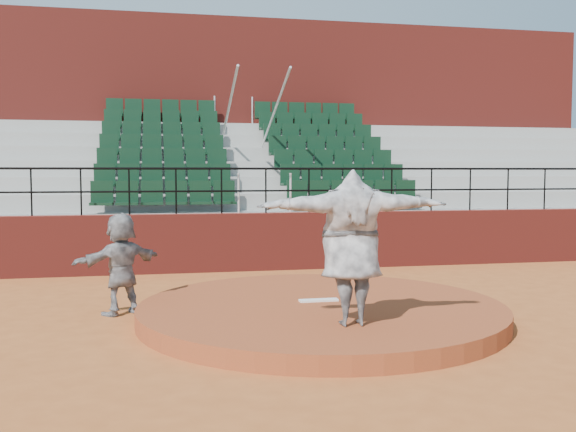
# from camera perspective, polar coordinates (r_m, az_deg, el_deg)

# --- Properties ---
(ground) EXTENTS (90.00, 90.00, 0.00)m
(ground) POSITION_cam_1_polar(r_m,az_deg,el_deg) (9.84, 2.95, -9.17)
(ground) COLOR #B05927
(ground) RESTS_ON ground
(pitchers_mound) EXTENTS (5.50, 5.50, 0.25)m
(pitchers_mound) POSITION_cam_1_polar(r_m,az_deg,el_deg) (9.81, 2.96, -8.46)
(pitchers_mound) COLOR brown
(pitchers_mound) RESTS_ON ground
(pitching_rubber) EXTENTS (0.60, 0.15, 0.03)m
(pitching_rubber) POSITION_cam_1_polar(r_m,az_deg,el_deg) (9.92, 2.74, -7.49)
(pitching_rubber) COLOR white
(pitching_rubber) RESTS_ON pitchers_mound
(boundary_wall) EXTENTS (24.00, 0.30, 1.30)m
(boundary_wall) POSITION_cam_1_polar(r_m,az_deg,el_deg) (14.56, -1.97, -2.27)
(boundary_wall) COLOR maroon
(boundary_wall) RESTS_ON ground
(wall_railing) EXTENTS (24.04, 0.05, 1.03)m
(wall_railing) POSITION_cam_1_polar(r_m,az_deg,el_deg) (14.48, -1.98, 3.16)
(wall_railing) COLOR black
(wall_railing) RESTS_ON boundary_wall
(seating_deck) EXTENTS (24.00, 5.97, 4.63)m
(seating_deck) POSITION_cam_1_polar(r_m,az_deg,el_deg) (18.10, -3.90, 1.46)
(seating_deck) COLOR #999A94
(seating_deck) RESTS_ON ground
(press_box_facade) EXTENTS (24.00, 3.00, 7.10)m
(press_box_facade) POSITION_cam_1_polar(r_m,az_deg,el_deg) (22.04, -5.31, 7.39)
(press_box_facade) COLOR maroon
(press_box_facade) RESTS_ON ground
(pitcher) EXTENTS (2.50, 0.77, 2.01)m
(pitcher) POSITION_cam_1_polar(r_m,az_deg,el_deg) (8.32, 5.66, -2.80)
(pitcher) COLOR black
(pitcher) RESTS_ON pitchers_mound
(fielder) EXTENTS (1.50, 1.21, 1.60)m
(fielder) POSITION_cam_1_polar(r_m,az_deg,el_deg) (10.39, -14.62, -4.11)
(fielder) COLOR black
(fielder) RESTS_ON ground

